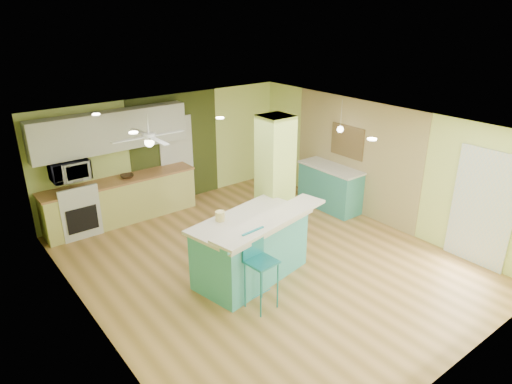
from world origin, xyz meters
TOP-DOWN VIEW (x-y plane):
  - floor at (0.00, 0.00)m, footprint 6.00×7.00m
  - ceiling at (0.00, 0.00)m, footprint 6.00×7.00m
  - wall_back at (0.00, 3.50)m, footprint 6.00×0.01m
  - wall_front at (0.00, -3.50)m, footprint 6.00×0.01m
  - wall_left at (-3.00, 0.00)m, footprint 0.01×7.00m
  - wall_right at (3.00, 0.00)m, footprint 0.01×7.00m
  - wood_panel at (2.99, 0.60)m, footprint 0.02×3.40m
  - olive_accent at (0.20, 3.49)m, footprint 2.20×0.02m
  - interior_door at (0.20, 3.46)m, footprint 0.82×0.05m
  - french_door at (2.97, -2.30)m, footprint 0.04×1.08m
  - column at (0.65, 0.50)m, footprint 0.55×0.55m
  - kitchen_run at (-1.30, 3.20)m, footprint 3.25×0.63m
  - stove at (-2.25, 3.19)m, footprint 0.76×0.66m
  - upper_cabinets at (-1.30, 3.32)m, footprint 3.20×0.34m
  - microwave at (-2.25, 3.20)m, footprint 0.70×0.48m
  - ceiling_fan at (-1.10, 2.00)m, footprint 1.41×1.41m
  - pendant_lamp at (2.65, 0.75)m, footprint 0.14×0.14m
  - wall_decor at (2.96, 0.80)m, footprint 0.03×0.90m
  - peninsula at (-0.46, -0.23)m, footprint 2.35×1.61m
  - bar_stool at (-0.88, -0.93)m, footprint 0.44×0.44m
  - side_counter at (2.70, 0.97)m, footprint 0.65×1.53m
  - fruit_bowl at (-1.13, 3.19)m, footprint 0.34×0.34m
  - canister at (-0.87, 0.06)m, footprint 0.16×0.16m

SIDE VIEW (x-z plane):
  - floor at x=0.00m, z-range -0.01..0.00m
  - stove at x=-2.25m, z-range -0.08..1.00m
  - kitchen_run at x=-1.30m, z-range 0.00..0.94m
  - side_counter at x=2.70m, z-range 0.00..0.99m
  - peninsula at x=-0.46m, z-range -0.05..1.18m
  - bar_stool at x=-0.88m, z-range 0.21..1.46m
  - fruit_bowl at x=-1.13m, z-range 0.94..1.01m
  - interior_door at x=0.20m, z-range 0.00..2.00m
  - french_door at x=2.97m, z-range 0.00..2.10m
  - canister at x=-0.87m, z-range 1.07..1.22m
  - wall_back at x=0.00m, z-range 0.00..2.50m
  - wall_front at x=0.00m, z-range 0.00..2.50m
  - wall_left at x=-3.00m, z-range 0.00..2.50m
  - wall_right at x=3.00m, z-range 0.00..2.50m
  - wood_panel at x=2.99m, z-range 0.00..2.50m
  - olive_accent at x=0.20m, z-range 0.00..2.50m
  - column at x=0.65m, z-range 0.00..2.50m
  - microwave at x=-2.25m, z-range 1.16..1.55m
  - wall_decor at x=2.96m, z-range 1.20..1.90m
  - pendant_lamp at x=2.65m, z-range 1.54..2.23m
  - upper_cabinets at x=-1.30m, z-range 1.55..2.35m
  - ceiling_fan at x=-1.10m, z-range 1.77..2.38m
  - ceiling at x=0.00m, z-range 2.50..2.51m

